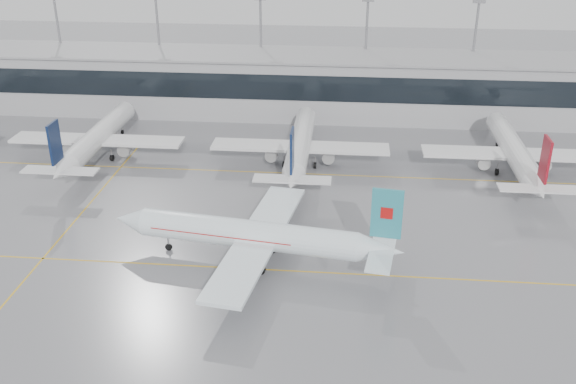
{
  "coord_description": "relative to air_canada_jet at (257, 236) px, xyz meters",
  "views": [
    {
      "loc": [
        7.41,
        -66.59,
        41.83
      ],
      "look_at": [
        0.0,
        12.0,
        5.0
      ],
      "focal_mm": 40.0,
      "sensor_mm": 36.0,
      "label": 1
    }
  ],
  "objects": [
    {
      "name": "taxi_line_north",
      "position": [
        2.87,
        28.24,
        -3.71
      ],
      "size": [
        120.0,
        0.25,
        0.01
      ],
      "primitive_type": "cube",
      "color": "gold",
      "rests_on": "ground"
    },
    {
      "name": "parked_jet_c",
      "position": [
        2.87,
        31.92,
        -0.0
      ],
      "size": [
        29.64,
        36.96,
        11.72
      ],
      "rotation": [
        0.0,
        0.0,
        1.57
      ],
      "color": "silver",
      "rests_on": "ground"
    },
    {
      "name": "parked_jet_d",
      "position": [
        37.87,
        31.92,
        -0.0
      ],
      "size": [
        29.64,
        36.96,
        11.72
      ],
      "rotation": [
        0.0,
        0.0,
        1.57
      ],
      "color": "silver",
      "rests_on": "ground"
    },
    {
      "name": "ground",
      "position": [
        2.87,
        -1.76,
        -3.72
      ],
      "size": [
        320.0,
        320.0,
        0.0
      ],
      "primitive_type": "plane",
      "color": "slate",
      "rests_on": "ground"
    },
    {
      "name": "air_canada_jet",
      "position": [
        0.0,
        0.0,
        0.0
      ],
      "size": [
        37.04,
        30.0,
        11.7
      ],
      "rotation": [
        0.0,
        0.0,
        2.99
      ],
      "color": "white",
      "rests_on": "ground"
    },
    {
      "name": "terminal",
      "position": [
        2.87,
        60.24,
        2.28
      ],
      "size": [
        180.0,
        15.0,
        12.0
      ],
      "primitive_type": "cube",
      "color": "#9A9A9E",
      "rests_on": "ground"
    },
    {
      "name": "parked_jet_b",
      "position": [
        -32.13,
        31.92,
        -0.0
      ],
      "size": [
        29.64,
        36.96,
        11.72
      ],
      "rotation": [
        0.0,
        0.0,
        1.57
      ],
      "color": "silver",
      "rests_on": "ground"
    },
    {
      "name": "terminal_glass",
      "position": [
        2.87,
        52.69,
        3.78
      ],
      "size": [
        180.0,
        0.2,
        5.0
      ],
      "primitive_type": "cube",
      "color": "black",
      "rests_on": "ground"
    },
    {
      "name": "taxi_line_main",
      "position": [
        2.87,
        -1.76,
        -3.71
      ],
      "size": [
        120.0,
        0.25,
        0.01
      ],
      "primitive_type": "cube",
      "color": "gold",
      "rests_on": "ground"
    },
    {
      "name": "taxi_line_cross",
      "position": [
        -27.13,
        13.24,
        -3.71
      ],
      "size": [
        0.25,
        60.0,
        0.01
      ],
      "primitive_type": "cube",
      "color": "gold",
      "rests_on": "ground"
    },
    {
      "name": "light_masts",
      "position": [
        2.87,
        66.24,
        9.63
      ],
      "size": [
        156.4,
        1.0,
        22.6
      ],
      "color": "gray",
      "rests_on": "ground"
    },
    {
      "name": "terminal_roof",
      "position": [
        2.87,
        60.24,
        8.48
      ],
      "size": [
        182.0,
        16.0,
        0.4
      ],
      "primitive_type": "cube",
      "color": "gray",
      "rests_on": "ground"
    }
  ]
}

